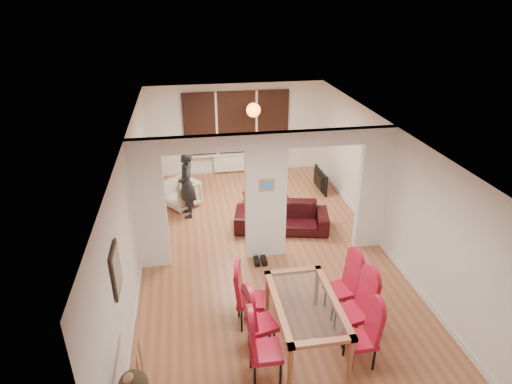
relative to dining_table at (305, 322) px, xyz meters
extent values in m
cube|color=#9D603F|center=(-0.14, 2.49, -0.40)|extent=(5.00, 9.00, 0.01)
cube|color=white|center=(-0.14, 2.49, 0.90)|extent=(5.00, 0.18, 2.60)
cube|color=black|center=(-0.14, 6.93, 1.10)|extent=(3.00, 0.08, 1.80)
cube|color=white|center=(-0.14, 6.89, -0.10)|extent=(1.40, 0.08, 0.50)
sphere|color=orange|center=(0.16, 5.79, 1.75)|extent=(0.36, 0.36, 0.36)
cube|color=gray|center=(-2.61, 0.09, 1.20)|extent=(0.04, 0.52, 0.67)
cube|color=#4C8CD8|center=(-0.14, 2.40, 1.20)|extent=(0.30, 0.03, 0.25)
imported|color=black|center=(0.41, 3.43, -0.09)|extent=(2.21, 1.24, 0.61)
imported|color=beige|center=(-1.81, 4.94, -0.05)|extent=(1.04, 1.04, 0.69)
imported|color=black|center=(-1.64, 4.43, 0.43)|extent=(0.62, 0.42, 1.65)
imported|color=black|center=(1.81, 5.30, -0.11)|extent=(0.98, 0.15, 0.56)
cylinder|color=#143F19|center=(0.24, 4.66, 0.00)|extent=(0.07, 0.07, 0.29)
imported|color=black|center=(0.32, 4.63, -0.12)|extent=(0.20, 0.20, 0.05)
camera|label=1|loc=(-1.56, -4.79, 4.56)|focal=30.00mm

